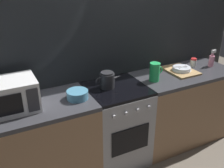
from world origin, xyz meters
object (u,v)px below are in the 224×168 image
object	(u,v)px
mixing_bowl	(77,95)
dish_pile	(181,70)
microwave	(9,96)
pitcher	(155,72)
spray_bottle	(212,60)
kettle	(107,80)
spice_jar	(193,62)
stove_unit	(116,125)

from	to	relation	value
mixing_bowl	dish_pile	distance (m)	1.31
microwave	pitcher	world-z (taller)	microwave
dish_pile	spray_bottle	distance (m)	0.46
kettle	dish_pile	world-z (taller)	kettle
pitcher	dish_pile	size ratio (longest dim) A/B	0.50
microwave	spice_jar	xyz separation A→B (m)	(2.13, 0.08, -0.08)
stove_unit	spray_bottle	distance (m)	1.43
microwave	dish_pile	bearing A→B (deg)	0.50
spice_jar	dish_pile	bearing A→B (deg)	-165.28
mixing_bowl	stove_unit	bearing A→B (deg)	5.63
stove_unit	pitcher	distance (m)	0.71
kettle	stove_unit	bearing A→B (deg)	-31.45
microwave	mixing_bowl	bearing A→B (deg)	-6.41
kettle	mixing_bowl	xyz separation A→B (m)	(-0.35, -0.09, -0.04)
pitcher	dish_pile	world-z (taller)	pitcher
stove_unit	spice_jar	world-z (taller)	spice_jar
stove_unit	microwave	xyz separation A→B (m)	(-1.01, 0.02, 0.59)
mixing_bowl	dish_pile	bearing A→B (deg)	3.59
mixing_bowl	pitcher	bearing A→B (deg)	0.82
kettle	mixing_bowl	bearing A→B (deg)	-165.47
microwave	dish_pile	distance (m)	1.89
mixing_bowl	spice_jar	bearing A→B (deg)	5.41
microwave	dish_pile	xyz separation A→B (m)	(1.88, 0.02, -0.11)
spice_jar	stove_unit	bearing A→B (deg)	-174.67
stove_unit	mixing_bowl	bearing A→B (deg)	-174.37
kettle	mixing_bowl	world-z (taller)	kettle
stove_unit	mixing_bowl	distance (m)	0.66
stove_unit	dish_pile	distance (m)	0.99
spice_jar	mixing_bowl	bearing A→B (deg)	-174.59
kettle	spray_bottle	xyz separation A→B (m)	(1.40, -0.03, -0.00)
kettle	pitcher	size ratio (longest dim) A/B	1.42
pitcher	spray_bottle	world-z (taller)	spray_bottle
dish_pile	spray_bottle	world-z (taller)	spray_bottle
microwave	mixing_bowl	distance (m)	0.59
mixing_bowl	spray_bottle	size ratio (longest dim) A/B	0.99
spray_bottle	mixing_bowl	bearing A→B (deg)	-178.11
kettle	spray_bottle	distance (m)	1.41
kettle	mixing_bowl	size ratio (longest dim) A/B	1.42
dish_pile	spice_jar	size ratio (longest dim) A/B	3.81
dish_pile	pitcher	bearing A→B (deg)	-170.81
dish_pile	microwave	bearing A→B (deg)	-179.50
kettle	dish_pile	bearing A→B (deg)	-0.60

